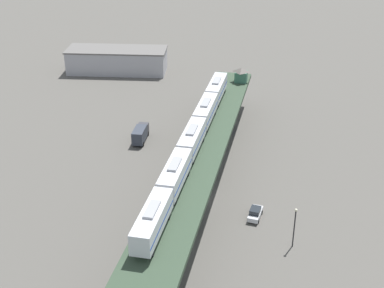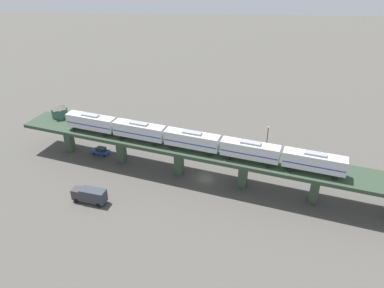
{
  "view_description": "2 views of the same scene",
  "coord_description": "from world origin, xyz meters",
  "px_view_note": "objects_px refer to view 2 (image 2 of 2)",
  "views": [
    {
      "loc": [
        -7.72,
        -80.32,
        51.64
      ],
      "look_at": [
        -0.52,
        3.07,
        9.2
      ],
      "focal_mm": 50.0,
      "sensor_mm": 36.0,
      "label": 1
    },
    {
      "loc": [
        -70.39,
        -0.92,
        48.53
      ],
      "look_at": [
        -0.52,
        3.07,
        9.2
      ],
      "focal_mm": 35.0,
      "sensor_mm": 36.0,
      "label": 2
    }
  ],
  "objects_px": {
    "street_lamp": "(267,136)",
    "street_car_silver": "(235,155)",
    "signal_hut": "(59,111)",
    "subway_train": "(192,140)",
    "delivery_truck": "(90,195)",
    "street_car_blue": "(101,151)"
  },
  "relations": [
    {
      "from": "signal_hut",
      "to": "subway_train",
      "type": "bearing_deg",
      "value": -112.93
    },
    {
      "from": "signal_hut",
      "to": "street_car_blue",
      "type": "bearing_deg",
      "value": -113.54
    },
    {
      "from": "subway_train",
      "to": "street_car_silver",
      "type": "bearing_deg",
      "value": -46.07
    },
    {
      "from": "subway_train",
      "to": "delivery_truck",
      "type": "relative_size",
      "value": 8.04
    },
    {
      "from": "street_car_silver",
      "to": "delivery_truck",
      "type": "xyz_separation_m",
      "value": [
        -19.12,
        30.66,
        0.82
      ]
    },
    {
      "from": "subway_train",
      "to": "street_car_blue",
      "type": "xyz_separation_m",
      "value": [
        9.83,
        23.56,
        -9.31
      ]
    },
    {
      "from": "subway_train",
      "to": "street_lamp",
      "type": "distance_m",
      "value": 23.84
    },
    {
      "from": "signal_hut",
      "to": "street_lamp",
      "type": "distance_m",
      "value": 52.99
    },
    {
      "from": "signal_hut",
      "to": "street_car_blue",
      "type": "height_order",
      "value": "signal_hut"
    },
    {
      "from": "subway_train",
      "to": "delivery_truck",
      "type": "distance_m",
      "value": 24.12
    },
    {
      "from": "subway_train",
      "to": "street_car_silver",
      "type": "height_order",
      "value": "subway_train"
    },
    {
      "from": "subway_train",
      "to": "signal_hut",
      "type": "xyz_separation_m",
      "value": [
        14.58,
        34.47,
        -0.74
      ]
    },
    {
      "from": "signal_hut",
      "to": "street_car_blue",
      "type": "distance_m",
      "value": 14.66
    },
    {
      "from": "street_car_blue",
      "to": "delivery_truck",
      "type": "bearing_deg",
      "value": -171.06
    },
    {
      "from": "delivery_truck",
      "to": "street_lamp",
      "type": "height_order",
      "value": "street_lamp"
    },
    {
      "from": "street_car_silver",
      "to": "street_car_blue",
      "type": "bearing_deg",
      "value": 89.87
    },
    {
      "from": "delivery_truck",
      "to": "street_car_silver",
      "type": "bearing_deg",
      "value": -58.05
    },
    {
      "from": "street_car_blue",
      "to": "delivery_truck",
      "type": "distance_m",
      "value": 19.45
    },
    {
      "from": "street_car_blue",
      "to": "street_lamp",
      "type": "xyz_separation_m",
      "value": [
        4.23,
        -41.8,
        3.17
      ]
    },
    {
      "from": "street_lamp",
      "to": "street_car_silver",
      "type": "bearing_deg",
      "value": 117.97
    },
    {
      "from": "street_car_blue",
      "to": "street_car_silver",
      "type": "bearing_deg",
      "value": -90.13
    },
    {
      "from": "subway_train",
      "to": "signal_hut",
      "type": "bearing_deg",
      "value": 67.07
    }
  ]
}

